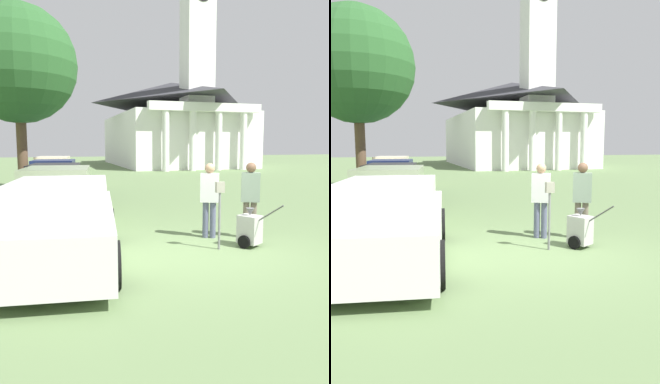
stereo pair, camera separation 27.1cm
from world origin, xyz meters
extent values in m
plane|color=#607A4C|center=(0.00, 0.00, 0.00)|extent=(120.00, 120.00, 0.00)
cube|color=silver|center=(-2.97, 0.24, 0.62)|extent=(2.40, 4.83, 0.84)
cube|color=silver|center=(-3.00, 0.05, 1.31)|extent=(1.84, 2.14, 0.52)
cylinder|color=black|center=(-3.67, 1.78, 0.37)|extent=(0.28, 0.76, 0.75)
cylinder|color=black|center=(-1.91, 1.54, 0.37)|extent=(0.28, 0.76, 0.75)
cylinder|color=black|center=(-2.28, -1.30, 0.37)|extent=(0.28, 0.76, 0.75)
cube|color=gray|center=(-2.97, 3.46, 0.61)|extent=(2.49, 5.37, 0.83)
cube|color=gray|center=(-3.00, 3.25, 1.31)|extent=(1.88, 2.37, 0.57)
cylinder|color=black|center=(-3.65, 5.17, 0.36)|extent=(0.27, 0.74, 0.73)
cylinder|color=black|center=(-1.87, 4.93, 0.36)|extent=(0.27, 0.74, 0.73)
cylinder|color=black|center=(-4.07, 1.99, 0.36)|extent=(0.27, 0.74, 0.73)
cylinder|color=black|center=(-2.29, 1.75, 0.36)|extent=(0.27, 0.74, 0.73)
cube|color=black|center=(-2.97, 7.07, 0.62)|extent=(2.55, 5.46, 0.84)
cube|color=black|center=(-3.00, 6.86, 1.27)|extent=(1.92, 2.41, 0.46)
cylinder|color=black|center=(-3.67, 8.81, 0.36)|extent=(0.27, 0.74, 0.72)
cylinder|color=black|center=(-1.85, 8.57, 0.36)|extent=(0.27, 0.74, 0.72)
cylinder|color=black|center=(-4.10, 5.57, 0.36)|extent=(0.27, 0.74, 0.72)
cylinder|color=black|center=(-2.28, 5.33, 0.36)|extent=(0.27, 0.74, 0.72)
cube|color=#19234C|center=(-2.97, 10.31, 0.58)|extent=(2.52, 4.85, 0.77)
cube|color=#19234C|center=(-3.00, 10.12, 1.24)|extent=(1.94, 2.15, 0.54)
cylinder|color=black|center=(-3.72, 11.86, 0.36)|extent=(0.27, 0.74, 0.73)
cylinder|color=black|center=(-1.85, 11.61, 0.36)|extent=(0.27, 0.74, 0.73)
cylinder|color=black|center=(-4.10, 9.00, 0.36)|extent=(0.27, 0.74, 0.73)
cylinder|color=black|center=(-2.23, 8.76, 0.36)|extent=(0.27, 0.74, 0.73)
cube|color=beige|center=(-2.97, 13.95, 0.61)|extent=(2.47, 5.26, 0.83)
cube|color=beige|center=(-3.00, 13.75, 1.28)|extent=(1.87, 2.32, 0.52)
cylinder|color=black|center=(-3.65, 15.62, 0.34)|extent=(0.27, 0.71, 0.69)
cylinder|color=black|center=(-1.88, 15.39, 0.34)|extent=(0.27, 0.71, 0.69)
cylinder|color=black|center=(-4.06, 12.51, 0.34)|extent=(0.27, 0.71, 0.69)
cylinder|color=black|center=(-2.29, 12.27, 0.34)|extent=(0.27, 0.71, 0.69)
cylinder|color=slate|center=(0.17, 0.20, 0.60)|extent=(0.05, 0.05, 1.21)
cube|color=gray|center=(0.17, 0.20, 1.32)|extent=(0.18, 0.09, 0.22)
cylinder|color=#515670|center=(0.45, 1.14, 0.43)|extent=(0.14, 0.14, 0.85)
cylinder|color=#515670|center=(0.30, 1.22, 0.43)|extent=(0.14, 0.14, 0.85)
cube|color=silver|center=(0.38, 1.18, 1.19)|extent=(0.47, 0.39, 0.67)
sphere|color=tan|center=(0.38, 1.18, 1.64)|extent=(0.23, 0.23, 0.23)
cylinder|color=#665B4C|center=(1.35, 0.84, 0.43)|extent=(0.14, 0.14, 0.86)
cylinder|color=#665B4C|center=(1.20, 0.92, 0.43)|extent=(0.14, 0.14, 0.86)
cube|color=gray|center=(1.28, 0.88, 1.20)|extent=(0.47, 0.39, 0.68)
sphere|color=brown|center=(1.28, 0.88, 1.66)|extent=(0.23, 0.23, 0.23)
cube|color=#B2B2AD|center=(0.89, 0.20, 0.38)|extent=(0.53, 0.56, 0.60)
cone|color=#59595B|center=(0.89, 0.20, 0.76)|extent=(0.18, 0.18, 0.16)
cylinder|color=#4C4C4C|center=(1.11, -0.22, 0.78)|extent=(0.31, 0.53, 0.43)
cylinder|color=black|center=(0.70, 0.10, 0.14)|extent=(0.18, 0.27, 0.28)
cylinder|color=black|center=(1.07, 0.30, 0.14)|extent=(0.18, 0.27, 0.28)
cube|color=white|center=(9.29, 31.42, 2.55)|extent=(11.60, 17.38, 5.11)
pyramid|color=#333338|center=(9.29, 31.42, 7.41)|extent=(11.83, 17.72, 2.30)
cylinder|color=white|center=(5.81, 22.13, 2.43)|extent=(0.56, 0.56, 4.85)
cylinder|color=white|center=(8.13, 22.13, 2.43)|extent=(0.56, 0.56, 4.85)
cylinder|color=white|center=(10.45, 22.13, 2.43)|extent=(0.56, 0.56, 4.85)
cylinder|color=white|center=(12.77, 22.13, 2.43)|extent=(0.56, 0.56, 4.85)
cube|color=white|center=(9.29, 22.13, 5.20)|extent=(9.86, 0.70, 0.70)
cube|color=white|center=(9.29, 24.23, 11.06)|extent=(2.40, 2.40, 11.90)
cylinder|color=brown|center=(-4.29, 10.69, 1.72)|extent=(0.44, 0.44, 3.45)
sphere|color=#285628|center=(-4.29, 10.69, 5.55)|extent=(4.95, 4.95, 4.95)
camera|label=1|loc=(-3.17, -6.78, 2.20)|focal=35.00mm
camera|label=2|loc=(-2.91, -6.85, 2.20)|focal=35.00mm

